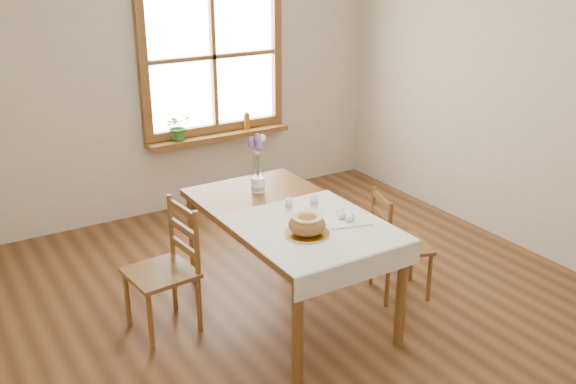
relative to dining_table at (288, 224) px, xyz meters
name	(u,v)px	position (x,y,z in m)	size (l,w,h in m)	color
ground	(311,329)	(0.00, -0.30, -0.66)	(5.00, 5.00, 0.00)	brown
room_walls	(315,79)	(0.00, -0.30, 1.04)	(4.60, 5.10, 2.65)	beige
window	(213,57)	(0.50, 2.17, 0.79)	(1.46, 0.08, 1.46)	brown
window_sill	(219,136)	(0.50, 2.10, 0.03)	(1.46, 0.20, 0.05)	brown
dining_table	(288,224)	(0.00, 0.00, 0.00)	(0.90, 1.60, 0.75)	brown
table_linen	(313,228)	(0.00, -0.30, 0.09)	(0.91, 0.99, 0.01)	white
chair_left	(160,271)	(-0.85, 0.23, -0.23)	(0.41, 0.43, 0.88)	brown
chair_right	(402,244)	(0.83, -0.23, -0.26)	(0.38, 0.39, 0.81)	brown
bread_plate	(307,234)	(-0.09, -0.38, 0.10)	(0.27, 0.27, 0.01)	white
bread_loaf	(307,223)	(-0.09, -0.38, 0.17)	(0.23, 0.23, 0.13)	olive
egg_napkin	(346,220)	(0.24, -0.33, 0.10)	(0.29, 0.25, 0.01)	white
eggs	(346,215)	(0.24, -0.33, 0.13)	(0.22, 0.20, 0.05)	white
salt_shaker	(289,204)	(0.01, 0.01, 0.14)	(0.05, 0.05, 0.10)	white
pepper_shaker	(314,201)	(0.18, -0.04, 0.15)	(0.05, 0.05, 0.10)	white
flower_vase	(258,186)	(0.01, 0.43, 0.14)	(0.10, 0.10, 0.11)	white
lavender_bouquet	(257,157)	(0.01, 0.43, 0.36)	(0.18, 0.18, 0.33)	#705291
potted_plant	(178,129)	(0.08, 2.10, 0.15)	(0.24, 0.27, 0.21)	#336F2C
amber_bottle	(247,121)	(0.81, 2.10, 0.14)	(0.06, 0.06, 0.18)	#AA601F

